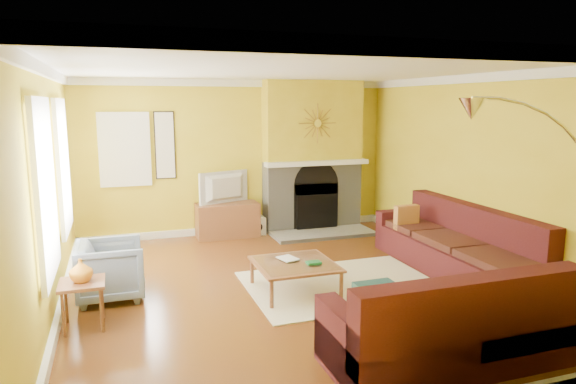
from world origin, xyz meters
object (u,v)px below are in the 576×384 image
object	(u,v)px
media_console	(227,220)
armchair	(111,270)
sectional_sofa	(404,260)
arc_lamp	(535,234)
side_table	(83,305)
coffee_table	(295,277)

from	to	relation	value
media_console	armchair	bearing A→B (deg)	-128.82
sectional_sofa	armchair	world-z (taller)	sectional_sofa
media_console	arc_lamp	xyz separation A→B (m)	(1.67, -5.13, 0.87)
sectional_sofa	side_table	distance (m)	3.63
sectional_sofa	coffee_table	bearing A→B (deg)	155.82
sectional_sofa	side_table	size ratio (longest dim) A/B	8.06
side_table	arc_lamp	bearing A→B (deg)	-27.18
coffee_table	armchair	world-z (taller)	armchair
media_console	armchair	distance (m)	3.06
sectional_sofa	media_console	xyz separation A→B (m)	(-1.42, 3.43, -0.16)
sectional_sofa	armchair	xyz separation A→B (m)	(-3.34, 1.04, -0.10)
coffee_table	side_table	bearing A→B (deg)	-173.93
side_table	media_console	bearing A→B (deg)	55.13
armchair	sectional_sofa	bearing A→B (deg)	-107.36
side_table	armchair	bearing A→B (deg)	70.26
armchair	side_table	size ratio (longest dim) A/B	1.55
armchair	arc_lamp	world-z (taller)	arc_lamp
sectional_sofa	media_console	size ratio (longest dim) A/B	3.71
sectional_sofa	media_console	distance (m)	3.72
coffee_table	media_console	size ratio (longest dim) A/B	0.89
sectional_sofa	coffee_table	world-z (taller)	sectional_sofa
media_console	arc_lamp	size ratio (longest dim) A/B	0.46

